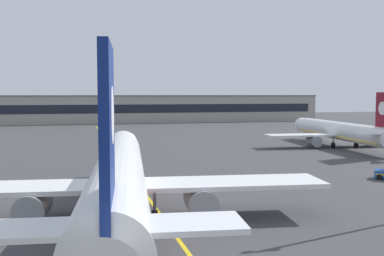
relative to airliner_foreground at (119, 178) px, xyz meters
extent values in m
cube|color=yellow|center=(3.42, 16.14, -3.37)|extent=(1.07, 180.00, 0.01)
cylinder|color=white|center=(0.02, 0.15, 0.13)|extent=(8.07, 36.20, 3.80)
cone|color=white|center=(2.32, 19.31, 0.13)|extent=(3.89, 3.01, 3.61)
cube|color=red|center=(0.02, 0.15, -0.91)|extent=(7.65, 33.33, 0.44)
cube|color=black|center=(2.09, 17.42, 0.80)|extent=(2.96, 1.43, 0.60)
cube|color=white|center=(0.09, 0.74, -0.72)|extent=(32.34, 8.59, 0.36)
cylinder|color=gray|center=(-6.19, 0.49, -1.94)|extent=(2.71, 3.85, 2.30)
cylinder|color=black|center=(-5.97, 2.33, -1.94)|extent=(1.96, 0.41, 1.95)
cylinder|color=gray|center=(6.13, -0.99, -1.94)|extent=(2.71, 3.85, 2.30)
cylinder|color=black|center=(6.35, 0.85, -1.94)|extent=(1.96, 0.41, 1.95)
cube|color=navy|center=(-1.87, -15.54, 4.68)|extent=(0.97, 4.81, 7.20)
cylinder|color=white|center=(-1.83, -15.24, 5.40)|extent=(0.72, 2.44, 2.40)
cube|color=white|center=(-1.94, -16.14, 0.99)|extent=(11.26, 4.09, 0.24)
cylinder|color=#4C4C51|center=(1.75, 14.54, -1.89)|extent=(0.24, 0.24, 1.60)
cylinder|color=black|center=(1.75, 14.54, -2.92)|extent=(0.50, 0.94, 0.90)
cylinder|color=#4C4C51|center=(-2.80, -1.53, -1.59)|extent=(0.24, 0.24, 1.60)
cylinder|color=black|center=(-2.80, -1.53, -2.72)|extent=(0.55, 1.34, 1.30)
cylinder|color=#4C4C51|center=(2.36, -2.15, -1.59)|extent=(0.24, 0.24, 1.60)
cylinder|color=black|center=(2.36, -2.15, -2.72)|extent=(0.55, 1.34, 1.30)
cylinder|color=white|center=(43.82, 39.64, -0.38)|extent=(5.73, 30.88, 3.24)
cone|color=white|center=(45.16, 56.05, -0.38)|extent=(3.25, 2.46, 3.08)
cube|color=#DBBC66|center=(43.82, 39.64, -1.27)|extent=(5.46, 28.42, 0.38)
cube|color=black|center=(45.02, 54.44, 0.18)|extent=(2.50, 1.13, 0.51)
cube|color=white|center=(43.86, 40.15, -1.11)|extent=(27.55, 6.30, 0.31)
cylinder|color=gray|center=(38.52, 39.73, -2.15)|extent=(2.21, 3.22, 1.96)
cylinder|color=black|center=(38.65, 41.30, -2.15)|extent=(1.68, 0.29, 1.67)
cylinder|color=gray|center=(49.06, 38.87, -2.15)|extent=(2.21, 3.22, 1.96)
cylinder|color=black|center=(49.19, 40.45, -2.15)|extent=(1.68, 0.29, 1.67)
cube|color=maroon|center=(42.73, 26.20, 3.50)|extent=(0.67, 4.11, 6.14)
cylinder|color=white|center=(42.75, 26.46, 4.11)|extent=(0.54, 2.07, 2.05)
cylinder|color=#4C4C51|center=(44.82, 51.97, -2.11)|extent=(0.20, 0.20, 1.37)
cylinder|color=black|center=(44.82, 51.97, -2.99)|extent=(0.40, 0.79, 0.77)
cylinder|color=#4C4C51|center=(41.47, 38.12, -1.86)|extent=(0.20, 0.20, 1.37)
cylinder|color=black|center=(41.47, 38.12, -2.82)|extent=(0.43, 1.13, 1.11)
cylinder|color=#4C4C51|center=(45.89, 37.76, -1.86)|extent=(0.20, 0.20, 1.37)
cylinder|color=black|center=(45.89, 37.76, -2.82)|extent=(0.43, 1.13, 1.11)
cylinder|color=black|center=(31.16, 11.32, -3.05)|extent=(0.64, 0.57, 0.64)
cylinder|color=black|center=(30.06, 9.95, -3.05)|extent=(0.64, 0.57, 0.64)
cone|color=orange|center=(1.10, 16.34, -3.09)|extent=(0.36, 0.36, 0.55)
cylinder|color=white|center=(1.10, 16.34, -3.07)|extent=(0.23, 0.23, 0.07)
cube|color=orange|center=(1.10, 16.34, -3.35)|extent=(0.44, 0.44, 0.03)
cube|color=#9E998E|center=(9.64, 122.76, 1.11)|extent=(145.15, 12.00, 8.95)
cube|color=black|center=(9.64, 116.71, 1.51)|extent=(139.35, 0.12, 2.80)
cube|color=slate|center=(9.64, 122.76, 5.78)|extent=(145.55, 12.40, 0.40)
camera|label=1|loc=(-3.18, -34.38, 6.26)|focal=43.09mm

